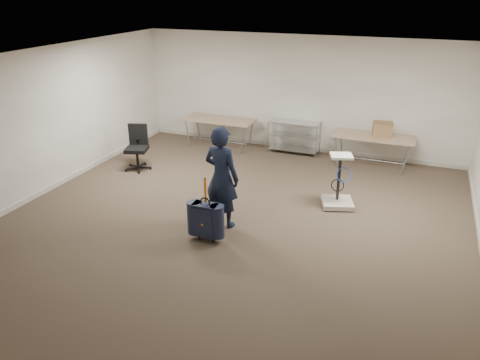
% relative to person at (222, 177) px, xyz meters
% --- Properties ---
extents(ground, '(9.00, 9.00, 0.00)m').
position_rel_person_xyz_m(ground, '(0.16, -0.14, -0.89)').
color(ground, '#443729').
rests_on(ground, ground).
extents(room_shell, '(8.00, 9.00, 9.00)m').
position_rel_person_xyz_m(room_shell, '(0.16, 1.24, -0.84)').
color(room_shell, beige).
rests_on(room_shell, ground).
extents(folding_table_left, '(1.80, 0.75, 0.73)m').
position_rel_person_xyz_m(folding_table_left, '(-1.74, 3.81, -0.21)').
color(folding_table_left, '#9B7D5F').
rests_on(folding_table_left, ground).
extents(folding_table_right, '(1.80, 0.75, 0.73)m').
position_rel_person_xyz_m(folding_table_right, '(2.06, 3.81, -0.21)').
color(folding_table_right, '#9B7D5F').
rests_on(folding_table_right, ground).
extents(wire_shelf, '(1.22, 0.47, 0.80)m').
position_rel_person_xyz_m(wire_shelf, '(0.16, 4.06, -0.45)').
color(wire_shelf, silver).
rests_on(wire_shelf, ground).
extents(person, '(0.71, 0.54, 1.77)m').
position_rel_person_xyz_m(person, '(0.00, 0.00, 0.00)').
color(person, black).
rests_on(person, ground).
extents(suitcase, '(0.41, 0.24, 1.11)m').
position_rel_person_xyz_m(suitcase, '(-0.02, -0.62, -0.51)').
color(suitcase, black).
rests_on(suitcase, ground).
extents(office_chair, '(0.61, 0.61, 1.00)m').
position_rel_person_xyz_m(office_chair, '(-2.83, 1.73, -0.58)').
color(office_chair, black).
rests_on(office_chair, ground).
extents(equipment_cart, '(0.71, 0.71, 1.03)m').
position_rel_person_xyz_m(equipment_cart, '(1.74, 1.45, -0.62)').
color(equipment_cart, beige).
rests_on(equipment_cart, ground).
extents(cardboard_box, '(0.46, 0.38, 0.31)m').
position_rel_person_xyz_m(cardboard_box, '(2.23, 3.90, -0.00)').
color(cardboard_box, '#A46D4C').
rests_on(cardboard_box, folding_table_right).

